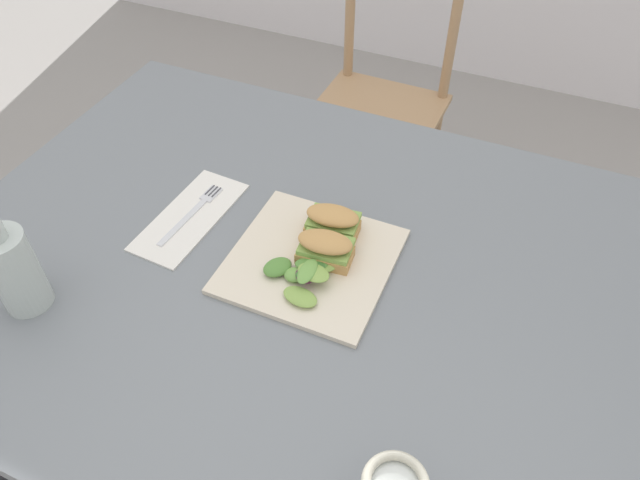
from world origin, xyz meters
name	(u,v)px	position (x,y,z in m)	size (l,w,h in m)	color
ground_plane	(283,445)	(0.00, 0.00, 0.00)	(8.42, 8.42, 0.00)	gray
dining_table	(316,308)	(0.10, 0.01, 0.63)	(1.39, 1.00, 0.74)	slate
chair_wooden_far	(380,106)	(-0.11, 0.98, 0.45)	(0.41, 0.41, 0.87)	tan
plate_lunch	(311,261)	(0.08, 0.02, 0.74)	(0.28, 0.28, 0.01)	beige
sandwich_half_front	(325,248)	(0.10, 0.03, 0.78)	(0.10, 0.07, 0.06)	tan
sandwich_half_back	(333,221)	(0.09, 0.10, 0.78)	(0.10, 0.07, 0.06)	tan
salad_mixed_greens	(304,272)	(0.09, -0.02, 0.76)	(0.13, 0.14, 0.03)	#6B9E47
napkin_folded	(190,216)	(-0.18, 0.04, 0.74)	(0.11, 0.26, 0.00)	silver
fork_on_napkin	(195,210)	(-0.18, 0.06, 0.75)	(0.03, 0.19, 0.00)	silver
bottle_cold_brew	(15,273)	(-0.32, -0.24, 0.81)	(0.08, 0.08, 0.21)	black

